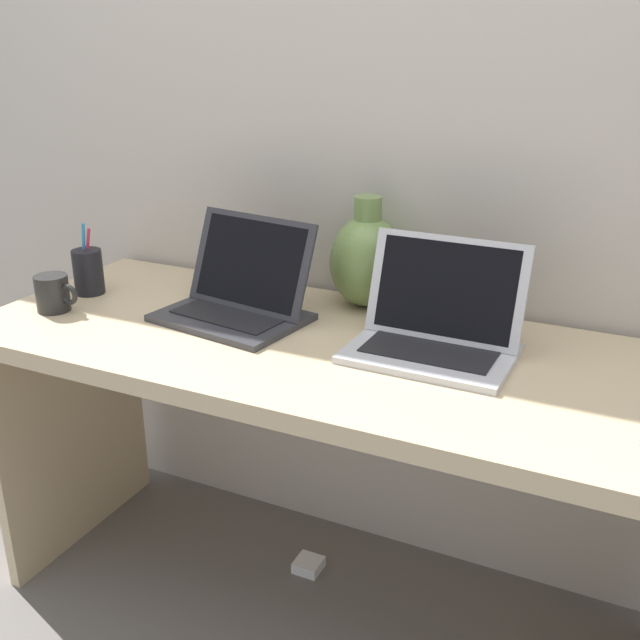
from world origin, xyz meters
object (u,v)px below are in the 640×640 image
object	(u,v)px
laptop_right	(438,324)
power_brick	(309,565)
laptop_left	(240,292)
coffee_mug	(53,293)
green_vase	(367,260)
pen_cup	(88,271)

from	to	relation	value
laptop_right	power_brick	bearing A→B (deg)	170.33
laptop_left	coffee_mug	distance (m)	0.45
green_vase	power_brick	bearing A→B (deg)	-123.64
power_brick	laptop_left	bearing A→B (deg)	-156.99
green_vase	laptop_left	bearing A→B (deg)	-139.67
laptop_right	pen_cup	bearing A→B (deg)	-178.13
green_vase	power_brick	xyz separation A→B (m)	(-0.09, -0.14, -0.83)
laptop_left	pen_cup	size ratio (longest dim) A/B	2.01
laptop_right	power_brick	size ratio (longest dim) A/B	4.80
pen_cup	power_brick	distance (m)	0.97
laptop_right	green_vase	xyz separation A→B (m)	(-0.24, 0.19, 0.05)
pen_cup	laptop_right	bearing A→B (deg)	1.87
green_vase	pen_cup	bearing A→B (deg)	-161.40
laptop_right	green_vase	size ratio (longest dim) A/B	1.26
pen_cup	power_brick	size ratio (longest dim) A/B	2.54
laptop_left	coffee_mug	bearing A→B (deg)	-158.88
laptop_right	green_vase	world-z (taller)	green_vase
laptop_left	power_brick	world-z (taller)	laptop_left
pen_cup	power_brick	bearing A→B (deg)	8.52
laptop_left	laptop_right	xyz separation A→B (m)	(0.47, 0.00, -0.00)
laptop_right	pen_cup	world-z (taller)	laptop_right
laptop_left	pen_cup	bearing A→B (deg)	-176.58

